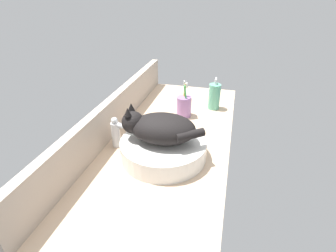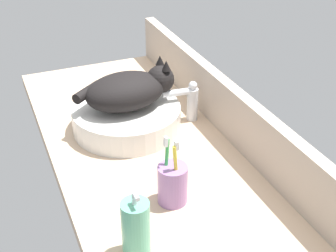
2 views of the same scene
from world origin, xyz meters
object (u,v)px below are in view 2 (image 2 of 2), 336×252
at_px(toothbrush_cup, 172,183).
at_px(sink_basin, 127,118).
at_px(cat, 129,90).
at_px(faucet, 189,100).
at_px(soap_dispenser, 136,228).

bearing_deg(toothbrush_cup, sink_basin, 179.13).
height_order(sink_basin, toothbrush_cup, toothbrush_cup).
bearing_deg(toothbrush_cup, cat, 177.11).
relative_size(sink_basin, toothbrush_cup, 1.82).
relative_size(sink_basin, faucet, 2.50).
bearing_deg(soap_dispenser, sink_basin, 163.98).
bearing_deg(faucet, soap_dispenser, -35.82).
relative_size(sink_basin, soap_dispenser, 1.98).
bearing_deg(toothbrush_cup, soap_dispenser, -47.22).
height_order(faucet, toothbrush_cup, toothbrush_cup).
bearing_deg(faucet, sink_basin, -97.25).
distance_m(sink_basin, faucet, 0.21).
bearing_deg(toothbrush_cup, faucet, 149.46).
xyz_separation_m(cat, faucet, (0.03, 0.19, -0.06)).
xyz_separation_m(soap_dispenser, toothbrush_cup, (-0.13, 0.14, -0.02)).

